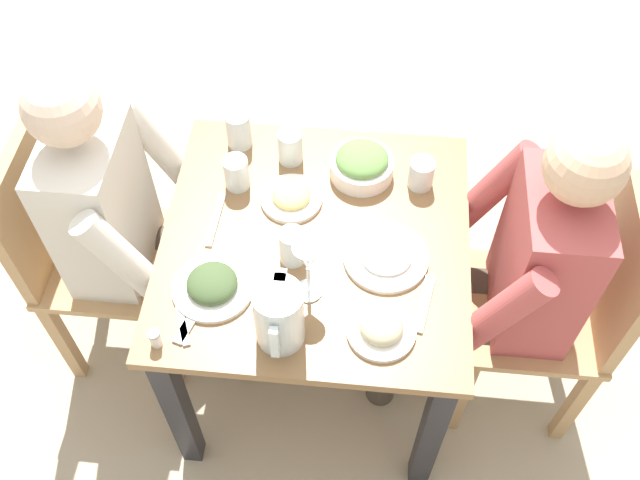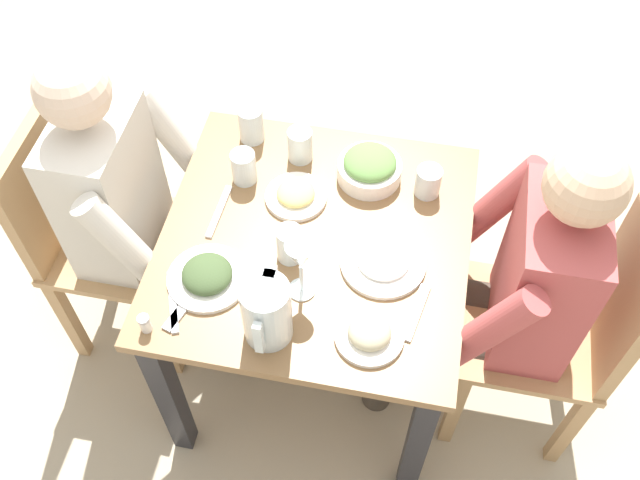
{
  "view_description": "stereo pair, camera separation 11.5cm",
  "coord_description": "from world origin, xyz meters",
  "px_view_note": "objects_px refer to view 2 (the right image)",
  "views": [
    {
      "loc": [
        1.14,
        0.12,
        2.29
      ],
      "look_at": [
        -0.01,
        0.01,
        0.71
      ],
      "focal_mm": 40.5,
      "sensor_mm": 36.0,
      "label": 1
    },
    {
      "loc": [
        1.13,
        0.24,
        2.29
      ],
      "look_at": [
        -0.01,
        0.01,
        0.71
      ],
      "focal_mm": 40.5,
      "sensor_mm": 36.0,
      "label": 2
    }
  ],
  "objects_px": {
    "diner_far": "(502,287)",
    "salt_shaker": "(145,323)",
    "plate_fries": "(296,195)",
    "water_glass_center": "(290,244)",
    "plate_dolmas": "(207,276)",
    "wine_glass": "(300,259)",
    "water_glass_far_right": "(300,145)",
    "water_glass_by_pitcher": "(251,124)",
    "diner_near": "(145,210)",
    "chair_near": "(91,230)",
    "water_glass_near_left": "(244,167)",
    "water_pitcher": "(267,312)",
    "chair_far": "(565,327)",
    "plate_beans": "(369,333)",
    "dining_table": "(315,266)",
    "salad_bowl": "(370,167)",
    "water_glass_near_right": "(428,182)"
  },
  "relations": [
    {
      "from": "plate_beans",
      "to": "salt_shaker",
      "type": "distance_m",
      "value": 0.55
    },
    {
      "from": "plate_dolmas",
      "to": "water_glass_far_right",
      "type": "relative_size",
      "value": 2.02
    },
    {
      "from": "plate_fries",
      "to": "water_glass_center",
      "type": "xyz_separation_m",
      "value": [
        0.2,
        0.03,
        0.04
      ]
    },
    {
      "from": "chair_far",
      "to": "water_glass_by_pitcher",
      "type": "xyz_separation_m",
      "value": [
        -0.34,
        -0.98,
        0.27
      ]
    },
    {
      "from": "wine_glass",
      "to": "salt_shaker",
      "type": "relative_size",
      "value": 3.63
    },
    {
      "from": "wine_glass",
      "to": "water_pitcher",
      "type": "bearing_deg",
      "value": -21.42
    },
    {
      "from": "chair_far",
      "to": "wine_glass",
      "type": "xyz_separation_m",
      "value": [
        0.16,
        -0.72,
        0.36
      ]
    },
    {
      "from": "dining_table",
      "to": "diner_near",
      "type": "relative_size",
      "value": 0.69
    },
    {
      "from": "diner_near",
      "to": "chair_far",
      "type": "bearing_deg",
      "value": 87.01
    },
    {
      "from": "plate_fries",
      "to": "plate_dolmas",
      "type": "bearing_deg",
      "value": -27.91
    },
    {
      "from": "dining_table",
      "to": "diner_near",
      "type": "height_order",
      "value": "diner_near"
    },
    {
      "from": "diner_near",
      "to": "salt_shaker",
      "type": "height_order",
      "value": "diner_near"
    },
    {
      "from": "plate_fries",
      "to": "wine_glass",
      "type": "xyz_separation_m",
      "value": [
        0.3,
        0.08,
        0.13
      ]
    },
    {
      "from": "chair_far",
      "to": "water_glass_far_right",
      "type": "distance_m",
      "value": 0.91
    },
    {
      "from": "water_pitcher",
      "to": "water_glass_near_right",
      "type": "xyz_separation_m",
      "value": [
        -0.52,
        0.33,
        -0.05
      ]
    },
    {
      "from": "plate_fries",
      "to": "plate_beans",
      "type": "xyz_separation_m",
      "value": [
        0.4,
        0.27,
        0.0
      ]
    },
    {
      "from": "diner_far",
      "to": "salt_shaker",
      "type": "xyz_separation_m",
      "value": [
        0.34,
        -0.87,
        0.09
      ]
    },
    {
      "from": "water_glass_near_left",
      "to": "water_glass_center",
      "type": "height_order",
      "value": "water_glass_center"
    },
    {
      "from": "chair_near",
      "to": "water_glass_near_left",
      "type": "relative_size",
      "value": 8.94
    },
    {
      "from": "water_pitcher",
      "to": "wine_glass",
      "type": "height_order",
      "value": "wine_glass"
    },
    {
      "from": "plate_beans",
      "to": "water_glass_far_right",
      "type": "bearing_deg",
      "value": -152.2
    },
    {
      "from": "chair_far",
      "to": "salt_shaker",
      "type": "bearing_deg",
      "value": -72.36
    },
    {
      "from": "water_glass_far_right",
      "to": "water_glass_by_pitcher",
      "type": "height_order",
      "value": "water_glass_by_pitcher"
    },
    {
      "from": "diner_near",
      "to": "diner_far",
      "type": "relative_size",
      "value": 1.0
    },
    {
      "from": "salad_bowl",
      "to": "salt_shaker",
      "type": "height_order",
      "value": "salad_bowl"
    },
    {
      "from": "water_pitcher",
      "to": "water_glass_by_pitcher",
      "type": "bearing_deg",
      "value": -162.16
    },
    {
      "from": "diner_far",
      "to": "plate_beans",
      "type": "height_order",
      "value": "diner_far"
    },
    {
      "from": "water_glass_far_right",
      "to": "water_glass_center",
      "type": "xyz_separation_m",
      "value": [
        0.35,
        0.05,
        0.0
      ]
    },
    {
      "from": "plate_beans",
      "to": "water_glass_center",
      "type": "bearing_deg",
      "value": -129.36
    },
    {
      "from": "dining_table",
      "to": "wine_glass",
      "type": "height_order",
      "value": "wine_glass"
    },
    {
      "from": "diner_near",
      "to": "salt_shaker",
      "type": "relative_size",
      "value": 22.12
    },
    {
      "from": "dining_table",
      "to": "plate_beans",
      "type": "bearing_deg",
      "value": 35.16
    },
    {
      "from": "water_glass_by_pitcher",
      "to": "water_glass_far_right",
      "type": "bearing_deg",
      "value": 72.9
    },
    {
      "from": "plate_dolmas",
      "to": "water_glass_by_pitcher",
      "type": "height_order",
      "value": "water_glass_by_pitcher"
    },
    {
      "from": "plate_beans",
      "to": "wine_glass",
      "type": "height_order",
      "value": "wine_glass"
    },
    {
      "from": "water_glass_far_right",
      "to": "diner_far",
      "type": "bearing_deg",
      "value": 64.41
    },
    {
      "from": "water_glass_center",
      "to": "salad_bowl",
      "type": "bearing_deg",
      "value": 152.87
    },
    {
      "from": "dining_table",
      "to": "salad_bowl",
      "type": "xyz_separation_m",
      "value": [
        -0.24,
        0.11,
        0.18
      ]
    },
    {
      "from": "diner_far",
      "to": "water_pitcher",
      "type": "distance_m",
      "value": 0.66
    },
    {
      "from": "plate_dolmas",
      "to": "water_glass_center",
      "type": "xyz_separation_m",
      "value": [
        -0.11,
        0.19,
        0.04
      ]
    },
    {
      "from": "chair_far",
      "to": "chair_near",
      "type": "bearing_deg",
      "value": -92.56
    },
    {
      "from": "diner_near",
      "to": "salt_shaker",
      "type": "bearing_deg",
      "value": 21.81
    },
    {
      "from": "diner_near",
      "to": "water_pitcher",
      "type": "height_order",
      "value": "diner_near"
    },
    {
      "from": "water_glass_by_pitcher",
      "to": "water_glass_center",
      "type": "distance_m",
      "value": 0.45
    },
    {
      "from": "diner_far",
      "to": "salt_shaker",
      "type": "height_order",
      "value": "diner_far"
    },
    {
      "from": "plate_dolmas",
      "to": "plate_beans",
      "type": "distance_m",
      "value": 0.44
    },
    {
      "from": "chair_far",
      "to": "water_glass_near_left",
      "type": "height_order",
      "value": "chair_far"
    },
    {
      "from": "chair_near",
      "to": "water_pitcher",
      "type": "height_order",
      "value": "water_pitcher"
    },
    {
      "from": "salad_bowl",
      "to": "water_glass_near_left",
      "type": "height_order",
      "value": "water_glass_near_left"
    },
    {
      "from": "diner_far",
      "to": "salad_bowl",
      "type": "distance_m",
      "value": 0.49
    }
  ]
}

